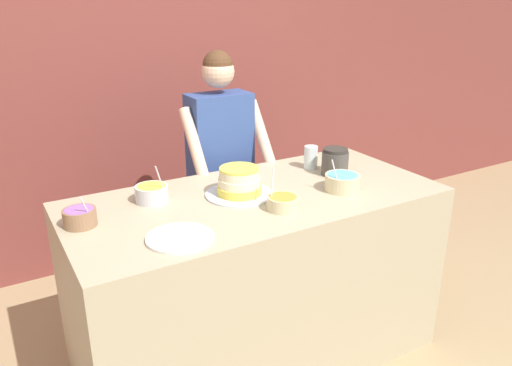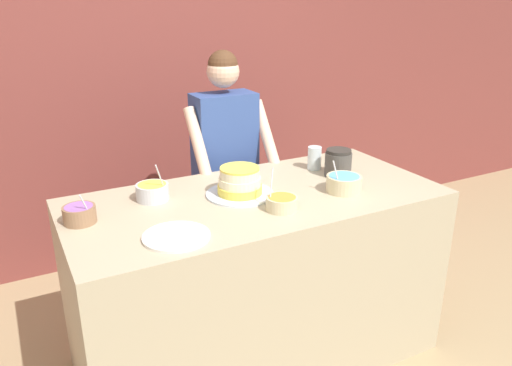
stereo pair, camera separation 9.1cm
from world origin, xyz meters
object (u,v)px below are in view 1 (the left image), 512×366
frosting_bowl_purple (80,217)px  frosting_bowl_blue (342,182)px  stoneware_jar (335,162)px  drinking_glass (311,157)px  frosting_bowl_orange (283,202)px  ceramic_plate (180,238)px  frosting_bowl_yellow (152,193)px  cake (239,183)px  person_baker (221,156)px

frosting_bowl_purple → frosting_bowl_blue: 1.24m
stoneware_jar → drinking_glass: bearing=107.7°
frosting_bowl_orange → stoneware_jar: (0.50, 0.26, 0.04)m
drinking_glass → ceramic_plate: drinking_glass is taller
frosting_bowl_purple → frosting_bowl_yellow: (0.35, 0.11, 0.00)m
ceramic_plate → stoneware_jar: stoneware_jar is taller
frosting_bowl_orange → ceramic_plate: 0.52m
cake → frosting_bowl_purple: bearing=177.5°
person_baker → stoneware_jar: bearing=-55.7°
stoneware_jar → person_baker: bearing=124.3°
person_baker → drinking_glass: (0.35, -0.43, 0.05)m
person_baker → frosting_bowl_purple: person_baker is taller
frosting_bowl_yellow → cake: bearing=-19.4°
frosting_bowl_orange → frosting_bowl_yellow: size_ratio=0.98×
frosting_bowl_orange → drinking_glass: bearing=42.1°
person_baker → cake: 0.62m
cake → frosting_bowl_yellow: frosting_bowl_yellow is taller
frosting_bowl_orange → drinking_glass: frosting_bowl_orange is taller
frosting_bowl_orange → drinking_glass: 0.61m
cake → frosting_bowl_blue: 0.52m
frosting_bowl_orange → frosting_bowl_yellow: bearing=141.1°
frosting_bowl_purple → frosting_bowl_yellow: frosting_bowl_yellow is taller
frosting_bowl_blue → frosting_bowl_orange: bearing=-172.2°
frosting_bowl_yellow → frosting_bowl_orange: bearing=-38.9°
frosting_bowl_purple → frosting_bowl_orange: size_ratio=0.78×
frosting_bowl_purple → stoneware_jar: same height
ceramic_plate → frosting_bowl_orange: bearing=5.0°
frosting_bowl_orange → ceramic_plate: frosting_bowl_orange is taller
frosting_bowl_orange → frosting_bowl_yellow: 0.62m
person_baker → cake: bearing=-108.0°
ceramic_plate → frosting_bowl_purple: bearing=133.9°
drinking_glass → stoneware_jar: 0.16m
drinking_glass → frosting_bowl_orange: bearing=-137.9°
frosting_bowl_purple → frosting_bowl_blue: frosting_bowl_blue is taller
cake → stoneware_jar: bearing=0.5°
frosting_bowl_purple → stoneware_jar: bearing=-1.2°
ceramic_plate → stoneware_jar: (1.02, 0.30, 0.07)m
cake → drinking_glass: 0.56m
frosting_bowl_orange → frosting_bowl_yellow: frosting_bowl_yellow is taller
person_baker → stoneware_jar: person_baker is taller
frosting_bowl_yellow → stoneware_jar: bearing=-7.7°
frosting_bowl_blue → ceramic_plate: (-0.90, -0.10, -0.04)m
person_baker → ceramic_plate: (-0.62, -0.88, -0.00)m
frosting_bowl_blue → drinking_glass: (0.07, 0.36, 0.02)m
person_baker → stoneware_jar: (0.40, -0.58, 0.06)m
frosting_bowl_blue → frosting_bowl_purple: bearing=169.3°
person_baker → frosting_bowl_purple: bearing=-149.3°
ceramic_plate → frosting_bowl_yellow: bearing=85.3°
frosting_bowl_purple → ceramic_plate: size_ratio=0.54×
frosting_bowl_yellow → frosting_bowl_blue: size_ratio=1.11×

